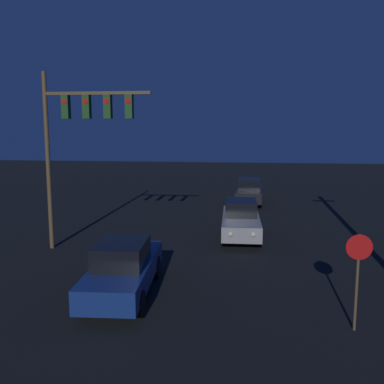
{
  "coord_description": "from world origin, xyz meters",
  "views": [
    {
      "loc": [
        1.77,
        -0.54,
        4.85
      ],
      "look_at": [
        0.0,
        13.29,
        2.75
      ],
      "focal_mm": 40.0,
      "sensor_mm": 36.0,
      "label": 1
    }
  ],
  "objects_px": {
    "car_near": "(123,268)",
    "car_far": "(249,191)",
    "stop_sign": "(358,265)",
    "traffic_signal_mast": "(77,128)",
    "car_mid": "(241,219)"
  },
  "relations": [
    {
      "from": "car_far",
      "to": "car_mid",
      "type": "bearing_deg",
      "value": -90.59
    },
    {
      "from": "car_near",
      "to": "stop_sign",
      "type": "distance_m",
      "value": 6.36
    },
    {
      "from": "car_near",
      "to": "traffic_signal_mast",
      "type": "relative_size",
      "value": 0.7
    },
    {
      "from": "traffic_signal_mast",
      "to": "stop_sign",
      "type": "distance_m",
      "value": 11.39
    },
    {
      "from": "car_near",
      "to": "car_mid",
      "type": "xyz_separation_m",
      "value": [
        3.28,
        7.15,
        0.0
      ]
    },
    {
      "from": "car_near",
      "to": "car_far",
      "type": "xyz_separation_m",
      "value": [
        3.7,
        15.78,
        0.0
      ]
    },
    {
      "from": "car_far",
      "to": "stop_sign",
      "type": "distance_m",
      "value": 17.4
    },
    {
      "from": "car_far",
      "to": "stop_sign",
      "type": "xyz_separation_m",
      "value": [
        2.45,
        -17.21,
        0.81
      ]
    },
    {
      "from": "car_near",
      "to": "stop_sign",
      "type": "height_order",
      "value": "stop_sign"
    },
    {
      "from": "car_far",
      "to": "car_near",
      "type": "bearing_deg",
      "value": -101.0
    },
    {
      "from": "car_near",
      "to": "traffic_signal_mast",
      "type": "distance_m",
      "value": 6.74
    },
    {
      "from": "car_near",
      "to": "stop_sign",
      "type": "bearing_deg",
      "value": -16.78
    },
    {
      "from": "car_near",
      "to": "car_mid",
      "type": "height_order",
      "value": "same"
    },
    {
      "from": "car_near",
      "to": "traffic_signal_mast",
      "type": "height_order",
      "value": "traffic_signal_mast"
    },
    {
      "from": "traffic_signal_mast",
      "to": "car_far",
      "type": "bearing_deg",
      "value": 59.18
    }
  ]
}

